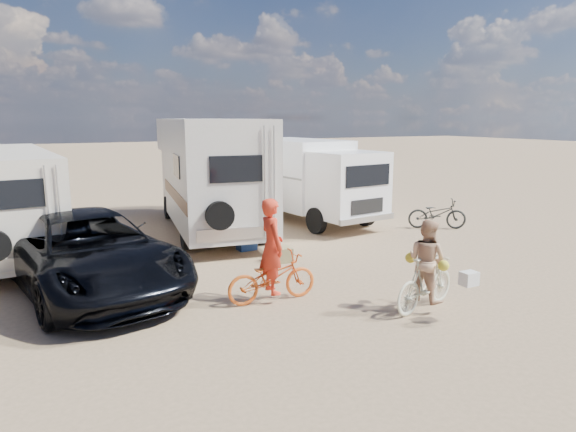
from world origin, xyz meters
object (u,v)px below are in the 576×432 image
bike_man (272,278)px  rider_man (272,255)px  rv_main (209,175)px  crate (282,255)px  rv_left (5,203)px  bike_parked (437,214)px  cooler (247,243)px  box_truck (309,181)px  rider_woman (426,270)px  dark_suv (88,252)px  bike_woman (425,283)px

bike_man → rider_man: bearing=0.0°
rv_main → crate: rv_main is taller
rv_left → bike_parked: (12.24, -2.58, -0.87)m
rv_main → cooler: 3.26m
bike_man → crate: bearing=-28.0°
rv_left → bike_man: rv_left is taller
bike_man → rider_man: rider_man is taller
rv_main → box_truck: 3.56m
rider_woman → bike_parked: bearing=-59.4°
box_truck → crate: bearing=-134.2°
rv_left → box_truck: bearing=-2.8°
bike_parked → cooler: 6.52m
dark_suv → rider_woman: 6.75m
rider_woman → cooler: bearing=-1.7°
bike_woman → bike_parked: 7.43m
rv_main → rider_man: bearing=-90.2°
rider_woman → bike_parked: rider_woman is taller
dark_suv → bike_man: bearing=-48.4°
rv_left → crate: size_ratio=15.70×
dark_suv → bike_parked: dark_suv is taller
box_truck → cooler: box_truck is taller
bike_woman → cooler: bearing=-1.7°
box_truck → rider_man: 7.98m
bike_woman → bike_man: bearing=39.6°
cooler → bike_woman: bearing=-80.6°
rv_main → dark_suv: (-4.04, -4.44, -0.93)m
box_truck → rider_man: size_ratio=3.12×
box_truck → dark_suv: size_ratio=0.99×
dark_suv → cooler: 4.47m
rider_woman → crate: (-0.98, 4.07, -0.58)m
rider_woman → crate: size_ratio=3.40×
rv_left → rider_woman: bearing=-53.3°
bike_man → bike_woman: 2.89m
cooler → crate: 1.50m
bike_parked → bike_man: bearing=148.2°
crate → box_truck: bearing=53.6°
rv_left → dark_suv: 4.29m
rider_woman → dark_suv: bearing=38.9°
bike_woman → rv_left: bearing=26.6°
rider_man → rv_main: bearing=-6.1°
dark_suv → rider_woman: bearing=-47.9°
bike_woman → rider_woman: (0.00, 0.00, 0.25)m
bike_woman → dark_suv: bearing=38.9°
rider_man → cooler: size_ratio=3.82×
box_truck → bike_parked: size_ratio=3.16×
rv_left → dark_suv: (1.59, -3.95, -0.54)m
rider_man → rv_left: bearing=38.8°
bike_woman → rider_woman: 0.25m
dark_suv → bike_woman: 6.76m
rv_main → bike_parked: bearing=-17.3°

